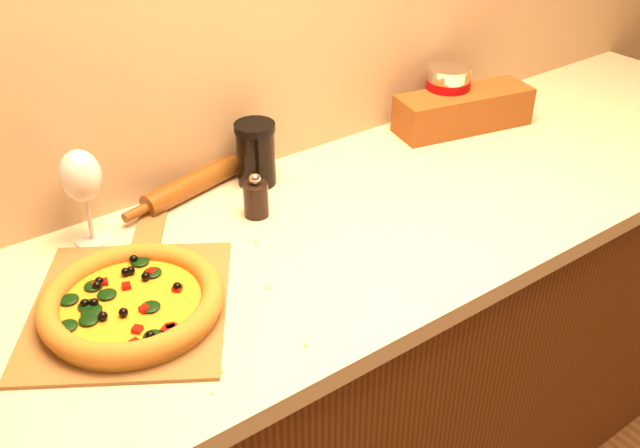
{
  "coord_description": "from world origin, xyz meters",
  "views": [
    {
      "loc": [
        -0.75,
        0.43,
        1.7
      ],
      "look_at": [
        -0.07,
        1.38,
        0.96
      ],
      "focal_mm": 40.0,
      "sensor_mm": 36.0,
      "label": 1
    }
  ],
  "objects_px": {
    "wine_glass": "(81,178)",
    "rolling_pin": "(193,184)",
    "pizza": "(132,302)",
    "coffee_canister": "(447,95)",
    "dark_jar": "(256,154)",
    "pizza_peel": "(131,301)",
    "pepper_grinder": "(256,198)"
  },
  "relations": [
    {
      "from": "pizza_peel",
      "to": "wine_glass",
      "type": "height_order",
      "value": "wine_glass"
    },
    {
      "from": "wine_glass",
      "to": "rolling_pin",
      "type": "bearing_deg",
      "value": 10.34
    },
    {
      "from": "pizza_peel",
      "to": "pizza",
      "type": "relative_size",
      "value": 1.68
    },
    {
      "from": "pizza_peel",
      "to": "pizza",
      "type": "xyz_separation_m",
      "value": [
        -0.01,
        -0.03,
        0.02
      ]
    },
    {
      "from": "rolling_pin",
      "to": "dark_jar",
      "type": "xyz_separation_m",
      "value": [
        0.14,
        -0.04,
        0.05
      ]
    },
    {
      "from": "pizza",
      "to": "pizza_peel",
      "type": "bearing_deg",
      "value": 76.0
    },
    {
      "from": "coffee_canister",
      "to": "pepper_grinder",
      "type": "bearing_deg",
      "value": -171.18
    },
    {
      "from": "pizza",
      "to": "coffee_canister",
      "type": "distance_m",
      "value": 1.04
    },
    {
      "from": "pizza",
      "to": "dark_jar",
      "type": "bearing_deg",
      "value": 32.98
    },
    {
      "from": "dark_jar",
      "to": "wine_glass",
      "type": "bearing_deg",
      "value": -178.98
    },
    {
      "from": "rolling_pin",
      "to": "wine_glass",
      "type": "relative_size",
      "value": 1.82
    },
    {
      "from": "wine_glass",
      "to": "pepper_grinder",
      "type": "bearing_deg",
      "value": -19.5
    },
    {
      "from": "coffee_canister",
      "to": "wine_glass",
      "type": "height_order",
      "value": "wine_glass"
    },
    {
      "from": "rolling_pin",
      "to": "dark_jar",
      "type": "relative_size",
      "value": 2.47
    },
    {
      "from": "dark_jar",
      "to": "rolling_pin",
      "type": "bearing_deg",
      "value": 165.05
    },
    {
      "from": "rolling_pin",
      "to": "coffee_canister",
      "type": "xyz_separation_m",
      "value": [
        0.72,
        -0.06,
        0.06
      ]
    },
    {
      "from": "dark_jar",
      "to": "coffee_canister",
      "type": "bearing_deg",
      "value": -1.79
    },
    {
      "from": "pizza",
      "to": "pepper_grinder",
      "type": "distance_m",
      "value": 0.38
    },
    {
      "from": "pepper_grinder",
      "to": "rolling_pin",
      "type": "xyz_separation_m",
      "value": [
        -0.07,
        0.16,
        -0.02
      ]
    },
    {
      "from": "dark_jar",
      "to": "pizza",
      "type": "bearing_deg",
      "value": -147.02
    },
    {
      "from": "pizza_peel",
      "to": "coffee_canister",
      "type": "height_order",
      "value": "coffee_canister"
    },
    {
      "from": "pizza",
      "to": "coffee_canister",
      "type": "relative_size",
      "value": 2.03
    },
    {
      "from": "rolling_pin",
      "to": "wine_glass",
      "type": "height_order",
      "value": "wine_glass"
    },
    {
      "from": "pepper_grinder",
      "to": "coffee_canister",
      "type": "height_order",
      "value": "coffee_canister"
    },
    {
      "from": "pepper_grinder",
      "to": "coffee_canister",
      "type": "distance_m",
      "value": 0.66
    },
    {
      "from": "rolling_pin",
      "to": "dark_jar",
      "type": "distance_m",
      "value": 0.16
    },
    {
      "from": "pizza_peel",
      "to": "wine_glass",
      "type": "bearing_deg",
      "value": 117.61
    },
    {
      "from": "rolling_pin",
      "to": "coffee_canister",
      "type": "height_order",
      "value": "coffee_canister"
    },
    {
      "from": "pizza_peel",
      "to": "coffee_canister",
      "type": "relative_size",
      "value": 3.41
    },
    {
      "from": "pepper_grinder",
      "to": "rolling_pin",
      "type": "relative_size",
      "value": 0.27
    },
    {
      "from": "rolling_pin",
      "to": "wine_glass",
      "type": "xyz_separation_m",
      "value": [
        -0.25,
        -0.05,
        0.12
      ]
    },
    {
      "from": "pizza_peel",
      "to": "dark_jar",
      "type": "bearing_deg",
      "value": 62.83
    }
  ]
}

